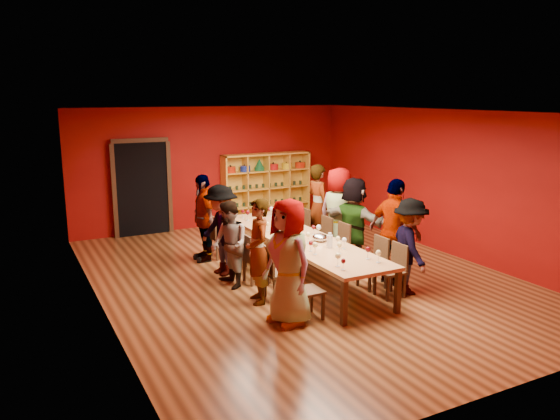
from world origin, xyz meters
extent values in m
cube|color=#542D16|center=(0.00, 0.00, -0.01)|extent=(7.10, 9.10, 0.02)
cube|color=#6D0705|center=(0.00, 4.51, 1.50)|extent=(7.10, 0.02, 3.00)
cube|color=#6D0705|center=(0.00, -4.51, 1.50)|extent=(7.10, 0.02, 3.00)
cube|color=#6D0705|center=(-3.51, 0.00, 1.50)|extent=(0.02, 9.10, 3.00)
cube|color=#6D0705|center=(3.51, 0.00, 1.50)|extent=(0.02, 9.10, 3.00)
cube|color=white|center=(0.00, 0.00, 3.01)|extent=(7.10, 9.10, 0.02)
cube|color=#B27A4A|center=(0.00, 0.00, 0.72)|extent=(1.10, 4.50, 0.06)
cube|color=#321E10|center=(-0.49, -2.17, 0.34)|extent=(0.08, 0.08, 0.69)
cube|color=#321E10|center=(-0.49, 2.17, 0.34)|extent=(0.08, 0.08, 0.69)
cube|color=#321E10|center=(0.49, -2.17, 0.34)|extent=(0.08, 0.08, 0.69)
cube|color=#321E10|center=(0.49, 2.17, 0.34)|extent=(0.08, 0.08, 0.69)
cube|color=black|center=(-1.80, 4.44, 1.10)|extent=(1.20, 0.14, 2.20)
cube|color=#321E10|center=(-1.80, 4.37, 2.25)|extent=(1.32, 0.06, 0.10)
cube|color=#321E10|center=(-2.45, 4.37, 1.10)|extent=(0.10, 0.06, 2.20)
cube|color=#321E10|center=(-1.15, 4.37, 1.10)|extent=(0.10, 0.06, 2.20)
cube|color=gold|center=(0.22, 4.28, 0.90)|extent=(0.04, 0.40, 1.80)
cube|color=gold|center=(2.58, 4.28, 0.90)|extent=(0.04, 0.40, 1.80)
cube|color=gold|center=(1.40, 4.28, 1.78)|extent=(2.40, 0.40, 0.04)
cube|color=gold|center=(1.40, 4.28, 0.02)|extent=(2.40, 0.40, 0.04)
cube|color=gold|center=(1.40, 4.47, 0.90)|extent=(2.40, 0.02, 1.80)
cube|color=gold|center=(1.40, 4.28, 0.45)|extent=(2.36, 0.38, 0.03)
cube|color=gold|center=(1.40, 4.28, 0.90)|extent=(2.36, 0.38, 0.03)
cube|color=gold|center=(1.40, 4.28, 1.35)|extent=(2.36, 0.38, 0.03)
cube|color=gold|center=(0.80, 4.28, 0.90)|extent=(0.03, 0.38, 1.76)
cube|color=gold|center=(1.40, 4.28, 0.90)|extent=(0.03, 0.38, 1.76)
cube|color=gold|center=(2.00, 4.28, 0.90)|extent=(0.03, 0.38, 1.76)
cylinder|color=red|center=(0.40, 4.28, 1.44)|extent=(0.26, 0.26, 0.15)
sphere|color=black|center=(0.40, 4.28, 1.53)|extent=(0.05, 0.05, 0.05)
cylinder|color=#162B9A|center=(0.80, 4.28, 1.44)|extent=(0.26, 0.26, 0.15)
sphere|color=black|center=(0.80, 4.28, 1.53)|extent=(0.05, 0.05, 0.05)
cylinder|color=#175F33|center=(1.20, 4.28, 1.41)|extent=(0.26, 0.26, 0.08)
cone|color=#175F33|center=(1.20, 4.28, 1.56)|extent=(0.24, 0.24, 0.22)
cylinder|color=red|center=(1.60, 4.28, 1.44)|extent=(0.26, 0.26, 0.15)
sphere|color=black|center=(1.60, 4.28, 1.53)|extent=(0.05, 0.05, 0.05)
cylinder|color=yellow|center=(2.00, 4.28, 1.44)|extent=(0.26, 0.26, 0.15)
sphere|color=black|center=(2.00, 4.28, 1.53)|extent=(0.05, 0.05, 0.05)
cylinder|color=red|center=(2.40, 4.28, 1.44)|extent=(0.26, 0.26, 0.15)
sphere|color=black|center=(2.40, 4.28, 1.53)|extent=(0.05, 0.05, 0.05)
cylinder|color=#1A301F|center=(0.38, 4.28, 0.52)|extent=(0.07, 0.07, 0.10)
cylinder|color=#1A301F|center=(0.56, 4.28, 0.52)|extent=(0.07, 0.07, 0.10)
cylinder|color=#1A301F|center=(0.75, 4.28, 0.52)|extent=(0.07, 0.07, 0.10)
cylinder|color=#1A301F|center=(0.93, 4.28, 0.52)|extent=(0.07, 0.07, 0.10)
cylinder|color=#1A301F|center=(1.12, 4.28, 0.52)|extent=(0.07, 0.07, 0.10)
cylinder|color=#1A301F|center=(1.30, 4.28, 0.52)|extent=(0.07, 0.07, 0.10)
cylinder|color=#1A301F|center=(1.49, 4.28, 0.52)|extent=(0.07, 0.07, 0.10)
cylinder|color=#1A301F|center=(1.67, 4.28, 0.52)|extent=(0.07, 0.07, 0.10)
cylinder|color=#1A301F|center=(1.86, 4.28, 0.52)|extent=(0.07, 0.07, 0.10)
cylinder|color=#1A301F|center=(2.04, 4.28, 0.52)|extent=(0.07, 0.07, 0.10)
cylinder|color=#1A301F|center=(2.23, 4.28, 0.52)|extent=(0.07, 0.07, 0.10)
cylinder|color=#1A301F|center=(2.42, 4.28, 0.52)|extent=(0.07, 0.07, 0.10)
cylinder|color=#1A301F|center=(0.38, 4.28, 0.97)|extent=(0.07, 0.07, 0.10)
cylinder|color=#1A301F|center=(0.56, 4.28, 0.97)|extent=(0.07, 0.07, 0.10)
cylinder|color=#1A301F|center=(0.75, 4.28, 0.97)|extent=(0.07, 0.07, 0.10)
cylinder|color=#1A301F|center=(0.93, 4.28, 0.97)|extent=(0.07, 0.07, 0.10)
cylinder|color=#1A301F|center=(1.12, 4.28, 0.97)|extent=(0.07, 0.07, 0.10)
cylinder|color=#1A301F|center=(1.30, 4.28, 0.97)|extent=(0.07, 0.07, 0.10)
cylinder|color=#1A301F|center=(1.49, 4.28, 0.97)|extent=(0.07, 0.07, 0.10)
cylinder|color=#1A301F|center=(1.67, 4.28, 0.97)|extent=(0.07, 0.07, 0.10)
cylinder|color=#1A301F|center=(1.86, 4.28, 0.97)|extent=(0.07, 0.07, 0.10)
cylinder|color=#1A301F|center=(2.04, 4.28, 0.97)|extent=(0.07, 0.07, 0.10)
cylinder|color=#1A301F|center=(2.23, 4.28, 0.97)|extent=(0.07, 0.07, 0.10)
cylinder|color=#1A301F|center=(2.42, 4.28, 0.97)|extent=(0.07, 0.07, 0.10)
cube|color=#321E10|center=(-0.83, -1.70, 0.43)|extent=(0.42, 0.42, 0.04)
cube|color=#321E10|center=(-1.02, -1.70, 0.67)|extent=(0.04, 0.40, 0.44)
cube|color=#321E10|center=(-1.00, -1.87, 0.21)|extent=(0.04, 0.04, 0.41)
cube|color=#321E10|center=(-0.66, -1.87, 0.21)|extent=(0.04, 0.04, 0.41)
cube|color=#321E10|center=(-1.00, -1.53, 0.21)|extent=(0.04, 0.04, 0.41)
cube|color=#321E10|center=(-0.66, -1.53, 0.21)|extent=(0.04, 0.04, 0.41)
imported|color=#527FA9|center=(-1.16, -1.70, 0.93)|extent=(0.66, 0.99, 1.86)
cube|color=#321E10|center=(-0.83, -0.77, 0.43)|extent=(0.42, 0.42, 0.04)
cube|color=#321E10|center=(-1.02, -0.77, 0.67)|extent=(0.04, 0.40, 0.44)
cube|color=#321E10|center=(-1.00, -0.94, 0.21)|extent=(0.04, 0.04, 0.41)
cube|color=#321E10|center=(-0.66, -0.94, 0.21)|extent=(0.04, 0.04, 0.41)
cube|color=#321E10|center=(-1.00, -0.60, 0.21)|extent=(0.04, 0.04, 0.41)
cube|color=#321E10|center=(-0.66, -0.60, 0.21)|extent=(0.04, 0.04, 0.41)
imported|color=pink|center=(-1.20, -0.77, 0.85)|extent=(0.57, 0.70, 1.70)
cube|color=#321E10|center=(-0.83, 0.10, 0.43)|extent=(0.42, 0.42, 0.04)
cube|color=#321E10|center=(-1.02, 0.10, 0.67)|extent=(0.04, 0.40, 0.44)
cube|color=#321E10|center=(-1.00, -0.07, 0.21)|extent=(0.04, 0.04, 0.41)
cube|color=#321E10|center=(-0.66, -0.07, 0.21)|extent=(0.04, 0.04, 0.41)
cube|color=#321E10|center=(-1.00, 0.27, 0.21)|extent=(0.04, 0.04, 0.41)
cube|color=#321E10|center=(-0.66, 0.27, 0.21)|extent=(0.04, 0.04, 0.41)
imported|color=#49494E|center=(-1.34, 0.10, 0.76)|extent=(0.41, 0.74, 1.52)
cube|color=#321E10|center=(-0.83, 0.81, 0.43)|extent=(0.42, 0.42, 0.04)
cube|color=#321E10|center=(-1.02, 0.81, 0.67)|extent=(0.04, 0.40, 0.44)
cube|color=#321E10|center=(-1.00, 0.64, 0.21)|extent=(0.04, 0.04, 0.41)
cube|color=#321E10|center=(-0.66, 0.64, 0.21)|extent=(0.04, 0.04, 0.41)
cube|color=#321E10|center=(-1.00, 0.98, 0.21)|extent=(0.04, 0.04, 0.41)
cube|color=#321E10|center=(-0.66, 0.98, 0.21)|extent=(0.04, 0.04, 0.41)
imported|color=#C3838F|center=(-1.22, 0.81, 0.85)|extent=(0.68, 1.16, 1.69)
cube|color=#321E10|center=(-0.83, 1.80, 0.43)|extent=(0.42, 0.42, 0.04)
cube|color=#321E10|center=(-1.02, 1.80, 0.67)|extent=(0.04, 0.40, 0.44)
cube|color=#321E10|center=(-1.00, 1.63, 0.21)|extent=(0.04, 0.04, 0.41)
cube|color=#321E10|center=(-0.66, 1.63, 0.21)|extent=(0.04, 0.04, 0.41)
cube|color=#321E10|center=(-1.00, 1.97, 0.21)|extent=(0.04, 0.04, 0.41)
cube|color=#321E10|center=(-0.66, 1.97, 0.21)|extent=(0.04, 0.04, 0.41)
imported|color=beige|center=(-1.21, 1.80, 0.88)|extent=(0.52, 1.05, 1.76)
cube|color=#321E10|center=(0.83, -1.55, 0.43)|extent=(0.42, 0.42, 0.04)
cube|color=#321E10|center=(1.02, -1.55, 0.67)|extent=(0.04, 0.40, 0.44)
cube|color=#321E10|center=(0.66, -1.72, 0.21)|extent=(0.04, 0.04, 0.41)
cube|color=#321E10|center=(1.00, -1.72, 0.21)|extent=(0.04, 0.04, 0.41)
cube|color=#321E10|center=(0.66, -1.38, 0.21)|extent=(0.04, 0.04, 0.41)
cube|color=#321E10|center=(1.00, -1.38, 0.21)|extent=(0.04, 0.04, 0.41)
imported|color=silver|center=(1.22, -1.55, 0.81)|extent=(0.74, 1.13, 1.63)
cube|color=#321E10|center=(0.83, -1.07, 0.43)|extent=(0.42, 0.42, 0.04)
cube|color=#321E10|center=(1.02, -1.07, 0.67)|extent=(0.04, 0.40, 0.44)
cube|color=#321E10|center=(0.66, -1.24, 0.21)|extent=(0.04, 0.04, 0.41)
cube|color=#321E10|center=(1.00, -1.24, 0.21)|extent=(0.04, 0.04, 0.41)
cube|color=#321E10|center=(0.66, -0.90, 0.21)|extent=(0.04, 0.04, 0.41)
cube|color=#321E10|center=(1.00, -0.90, 0.21)|extent=(0.04, 0.04, 0.41)
imported|color=#CB8892|center=(1.29, -1.07, 0.94)|extent=(0.70, 1.18, 1.88)
cube|color=#321E10|center=(0.83, 0.09, 0.43)|extent=(0.42, 0.42, 0.04)
cube|color=#321E10|center=(1.02, 0.09, 0.67)|extent=(0.04, 0.40, 0.44)
cube|color=#321E10|center=(0.66, -0.08, 0.21)|extent=(0.04, 0.04, 0.41)
cube|color=#321E10|center=(1.00, -0.08, 0.21)|extent=(0.04, 0.04, 0.41)
cube|color=#321E10|center=(0.66, 0.26, 0.21)|extent=(0.04, 0.04, 0.41)
cube|color=#321E10|center=(1.00, 0.26, 0.21)|extent=(0.04, 0.04, 0.41)
imported|color=#131B34|center=(1.23, 0.09, 0.88)|extent=(0.91, 1.70, 1.76)
cube|color=#321E10|center=(0.83, 0.70, 0.43)|extent=(0.42, 0.42, 0.04)
cube|color=#321E10|center=(1.02, 0.70, 0.67)|extent=(0.04, 0.40, 0.44)
cube|color=#321E10|center=(0.66, 0.53, 0.21)|extent=(0.04, 0.04, 0.41)
cube|color=#321E10|center=(1.00, 0.53, 0.21)|extent=(0.04, 0.04, 0.41)
cube|color=#321E10|center=(0.66, 0.87, 0.21)|extent=(0.04, 0.04, 0.41)
cube|color=#321E10|center=(1.00, 0.87, 0.21)|extent=(0.04, 0.04, 0.41)
imported|color=tan|center=(1.29, 0.70, 0.93)|extent=(0.82, 1.03, 1.86)
cube|color=#321E10|center=(0.83, 1.59, 0.43)|extent=(0.42, 0.42, 0.04)
cube|color=#321E10|center=(1.02, 1.59, 0.67)|extent=(0.04, 0.40, 0.44)
cube|color=#321E10|center=(0.66, 1.42, 0.21)|extent=(0.04, 0.04, 0.41)
cube|color=#321E10|center=(1.00, 1.42, 0.21)|extent=(0.04, 0.04, 0.41)
cube|color=#321E10|center=(0.66, 1.76, 0.21)|extent=(0.04, 0.04, 0.41)
cube|color=#321E10|center=(1.00, 1.76, 0.21)|extent=(0.04, 0.04, 0.41)
imported|color=#6189C8|center=(1.35, 1.59, 0.91)|extent=(0.50, 0.67, 1.83)
cylinder|color=silver|center=(0.29, -1.65, 0.75)|extent=(0.07, 0.07, 0.01)
cylinder|color=silver|center=(0.29, -1.65, 0.82)|extent=(0.01, 0.01, 0.11)
ellipsoid|color=#44070B|center=(0.29, -1.65, 0.91)|extent=(0.08, 0.08, 0.10)
cylinder|color=silver|center=(-0.31, 0.70, 0.75)|extent=(0.06, 0.06, 0.01)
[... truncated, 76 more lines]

